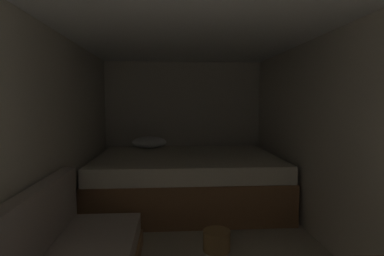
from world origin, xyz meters
The scene contains 6 objects.
wall_back centered at (0.00, 4.84, 1.02)m, with size 2.61×0.05×2.04m, color beige.
wall_left centered at (-1.28, 2.14, 1.02)m, with size 0.05×5.35×2.04m, color beige.
wall_right centered at (1.28, 2.14, 1.02)m, with size 0.05×5.35×2.04m, color beige.
ceiling_slab centered at (0.00, 2.14, 2.06)m, with size 2.61×5.35×0.05m, color white.
bed centered at (-0.01, 3.87, 0.34)m, with size 2.39×1.80×0.86m.
wicker_basket centered at (0.21, 2.51, 0.09)m, with size 0.26×0.26×0.19m.
Camera 1 is at (-0.22, -0.33, 1.39)m, focal length 29.48 mm.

